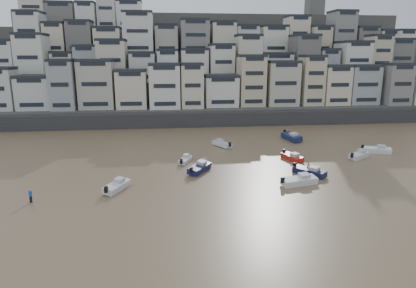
{
  "coord_description": "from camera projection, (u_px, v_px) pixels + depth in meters",
  "views": [
    {
      "loc": [
        -3.55,
        -26.45,
        17.92
      ],
      "look_at": [
        2.97,
        30.0,
        4.0
      ],
      "focal_mm": 32.0,
      "sensor_mm": 36.0,
      "label": 1
    }
  ],
  "objects": [
    {
      "name": "boat_j",
      "position": [
        117.0,
        185.0,
        49.79
      ],
      "size": [
        3.8,
        5.46,
        1.43
      ],
      "primitive_type": null,
      "rotation": [
        0.0,
        0.0,
        1.13
      ],
      "color": "silver",
      "rests_on": "ground"
    },
    {
      "name": "boat_f",
      "position": [
        185.0,
        159.0,
        62.6
      ],
      "size": [
        2.89,
        4.5,
        1.17
      ],
      "primitive_type": null,
      "rotation": [
        0.0,
        0.0,
        1.19
      ],
      "color": "silver",
      "rests_on": "ground"
    },
    {
      "name": "boat_i",
      "position": [
        291.0,
        136.0,
        78.53
      ],
      "size": [
        3.21,
        6.91,
        1.81
      ],
      "primitive_type": null,
      "rotation": [
        0.0,
        0.0,
        -1.41
      ],
      "color": "#162045",
      "rests_on": "ground"
    },
    {
      "name": "boat_b",
      "position": [
        309.0,
        170.0,
        55.92
      ],
      "size": [
        4.87,
        5.49,
        1.52
      ],
      "primitive_type": null,
      "rotation": [
        0.0,
        0.0,
        -0.9
      ],
      "color": "#121639",
      "rests_on": "ground"
    },
    {
      "name": "boat_a",
      "position": [
        299.0,
        180.0,
        51.75
      ],
      "size": [
        5.98,
        3.18,
        1.55
      ],
      "primitive_type": null,
      "rotation": [
        0.0,
        0.0,
        0.24
      ],
      "color": "white",
      "rests_on": "ground"
    },
    {
      "name": "boat_h",
      "position": [
        222.0,
        143.0,
        73.15
      ],
      "size": [
        4.02,
        5.36,
        1.42
      ],
      "primitive_type": null,
      "rotation": [
        0.0,
        0.0,
        2.08
      ],
      "color": "silver",
      "rests_on": "ground"
    },
    {
      "name": "person_blue",
      "position": [
        30.0,
        196.0,
        45.64
      ],
      "size": [
        0.44,
        0.44,
        1.74
      ],
      "primitive_type": null,
      "color": "blue",
      "rests_on": "ground"
    },
    {
      "name": "ground",
      "position": [
        214.0,
        279.0,
        30.18
      ],
      "size": [
        400.0,
        400.0,
        0.0
      ],
      "primitive_type": "plane",
      "color": "brown",
      "rests_on": "ground"
    },
    {
      "name": "boat_g",
      "position": [
        377.0,
        149.0,
        68.45
      ],
      "size": [
        5.63,
        3.53,
        1.46
      ],
      "primitive_type": null,
      "rotation": [
        0.0,
        0.0,
        -0.36
      ],
      "color": "white",
      "rests_on": "ground"
    },
    {
      "name": "boat_e",
      "position": [
        292.0,
        156.0,
        63.76
      ],
      "size": [
        3.14,
        5.5,
        1.43
      ],
      "primitive_type": null,
      "rotation": [
        0.0,
        0.0,
        -1.28
      ],
      "color": "#B12215",
      "rests_on": "ground"
    },
    {
      "name": "boat_c",
      "position": [
        199.0,
        167.0,
        57.47
      ],
      "size": [
        4.62,
        5.8,
        1.55
      ],
      "primitive_type": null,
      "rotation": [
        0.0,
        0.0,
        1.01
      ],
      "color": "#161844",
      "rests_on": "ground"
    },
    {
      "name": "person_pink",
      "position": [
        308.0,
        168.0,
        56.51
      ],
      "size": [
        0.44,
        0.44,
        1.74
      ],
      "primitive_type": null,
      "color": "tan",
      "rests_on": "ground"
    },
    {
      "name": "boat_d",
      "position": [
        359.0,
        154.0,
        65.01
      ],
      "size": [
        5.27,
        4.3,
        1.42
      ],
      "primitive_type": null,
      "rotation": [
        0.0,
        0.0,
        0.59
      ],
      "color": "silver",
      "rests_on": "ground"
    },
    {
      "name": "harbor_wall",
      "position": [
        220.0,
        119.0,
        93.6
      ],
      "size": [
        140.0,
        3.0,
        3.5
      ],
      "primitive_type": "cube",
      "color": "#38383A",
      "rests_on": "ground"
    },
    {
      "name": "hillside",
      "position": [
        217.0,
        68.0,
        129.89
      ],
      "size": [
        141.04,
        66.0,
        50.0
      ],
      "color": "#4C4C47",
      "rests_on": "ground"
    }
  ]
}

